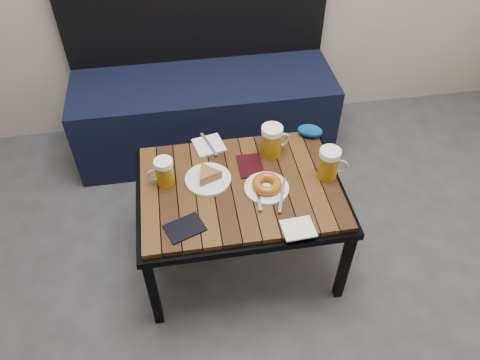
{
  "coord_description": "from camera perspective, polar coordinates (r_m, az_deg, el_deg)",
  "views": [
    {
      "loc": [
        -0.14,
        -0.38,
        1.83
      ],
      "look_at": [
        0.07,
        0.92,
        0.5
      ],
      "focal_mm": 35.0,
      "sensor_mm": 36.0,
      "label": 1
    }
  ],
  "objects": [
    {
      "name": "beer_mug_centre",
      "position": [
        1.98,
        3.94,
        4.81
      ],
      "size": [
        0.14,
        0.11,
        0.14
      ],
      "rotation": [
        0.0,
        0.0,
        0.29
      ],
      "color": "#8E620B",
      "rests_on": "cafe_table"
    },
    {
      "name": "passport_navy",
      "position": [
        1.75,
        -6.75,
        -5.82
      ],
      "size": [
        0.17,
        0.14,
        0.01
      ],
      "primitive_type": "cube",
      "rotation": [
        0.0,
        0.0,
        -1.2
      ],
      "color": "black",
      "rests_on": "cafe_table"
    },
    {
      "name": "napkin_left",
      "position": [
        2.06,
        -3.81,
        4.27
      ],
      "size": [
        0.15,
        0.16,
        0.01
      ],
      "rotation": [
        0.0,
        0.0,
        0.22
      ],
      "color": "white",
      "rests_on": "cafe_table"
    },
    {
      "name": "beer_mug_right",
      "position": [
        1.91,
        10.82,
        1.99
      ],
      "size": [
        0.13,
        0.1,
        0.14
      ],
      "rotation": [
        0.0,
        0.0,
        -0.25
      ],
      "color": "#8E620B",
      "rests_on": "cafe_table"
    },
    {
      "name": "knit_pouch",
      "position": [
        2.13,
        8.53,
        5.95
      ],
      "size": [
        0.13,
        0.11,
        0.05
      ],
      "primitive_type": "ellipsoid",
      "rotation": [
        0.0,
        0.0,
        -0.42
      ],
      "color": "navy",
      "rests_on": "cafe_table"
    },
    {
      "name": "plate_bagel",
      "position": [
        1.86,
        3.29,
        -0.71
      ],
      "size": [
        0.18,
        0.23,
        0.05
      ],
      "color": "white",
      "rests_on": "cafe_table"
    },
    {
      "name": "passport_burgundy",
      "position": [
        1.96,
        1.26,
        1.76
      ],
      "size": [
        0.1,
        0.14,
        0.01
      ],
      "primitive_type": "cube",
      "rotation": [
        0.0,
        0.0,
        -0.0
      ],
      "color": "black",
      "rests_on": "cafe_table"
    },
    {
      "name": "beer_mug_left",
      "position": [
        1.88,
        -9.24,
        0.96
      ],
      "size": [
        0.11,
        0.08,
        0.12
      ],
      "rotation": [
        0.0,
        0.0,
        3.12
      ],
      "color": "#8E620B",
      "rests_on": "cafe_table"
    },
    {
      "name": "bench",
      "position": [
        2.65,
        -4.39,
        9.17
      ],
      "size": [
        1.4,
        0.5,
        0.95
      ],
      "color": "black",
      "rests_on": "ground"
    },
    {
      "name": "napkin_right",
      "position": [
        1.75,
        7.11,
        -5.89
      ],
      "size": [
        0.12,
        0.11,
        0.01
      ],
      "rotation": [
        0.0,
        0.0,
        0.06
      ],
      "color": "white",
      "rests_on": "cafe_table"
    },
    {
      "name": "cafe_table",
      "position": [
        1.92,
        -0.0,
        -1.52
      ],
      "size": [
        0.84,
        0.62,
        0.47
      ],
      "color": "black",
      "rests_on": "ground"
    },
    {
      "name": "plate_pie",
      "position": [
        1.9,
        -3.94,
        0.4
      ],
      "size": [
        0.19,
        0.19,
        0.05
      ],
      "color": "white",
      "rests_on": "cafe_table"
    }
  ]
}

